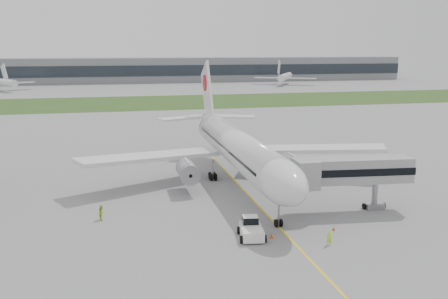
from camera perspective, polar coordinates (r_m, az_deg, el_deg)
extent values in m
plane|color=#98989B|center=(72.21, 2.34, -4.74)|extent=(600.00, 600.00, 0.00)
cube|color=#314A1B|center=(188.79, -7.32, 5.39)|extent=(600.00, 50.00, 0.02)
cube|color=gray|center=(297.65, -9.51, 8.95)|extent=(320.00, 22.00, 14.00)
cube|color=#222830|center=(286.69, -9.37, 8.86)|extent=(320.00, 0.60, 6.00)
cylinder|color=silver|center=(74.61, 1.57, 0.24)|extent=(5.00, 38.00, 5.00)
ellipsoid|color=silver|center=(56.45, 6.53, -3.60)|extent=(5.00, 11.00, 5.00)
cube|color=black|center=(55.31, 6.89, -2.96)|extent=(3.20, 1.54, 1.14)
cone|color=silver|center=(95.61, -1.73, 3.26)|extent=(5.00, 10.53, 6.16)
cube|color=silver|center=(74.72, -8.53, -0.81)|extent=(22.13, 13.52, 1.70)
cube|color=silver|center=(80.85, 10.16, 0.08)|extent=(22.13, 13.52, 1.70)
cylinder|color=#999A9E|center=(71.23, -4.19, -2.49)|extent=(2.70, 5.20, 2.70)
cylinder|color=#999A9E|center=(75.24, 7.95, -1.80)|extent=(2.70, 5.20, 2.70)
cube|color=silver|center=(96.47, -1.93, 6.38)|extent=(0.45, 10.90, 12.76)
cylinder|color=red|center=(97.28, -2.05, 7.61)|extent=(0.60, 3.20, 3.20)
cube|color=silver|center=(97.17, -4.92, 3.60)|extent=(9.54, 6.34, 0.35)
cube|color=silver|center=(99.04, 0.83, 3.79)|extent=(9.54, 6.34, 0.35)
cylinder|color=gray|center=(58.09, 6.27, -7.33)|extent=(0.24, 0.24, 3.10)
cylinder|color=black|center=(77.90, -1.29, -3.08)|extent=(1.40, 1.10, 1.10)
cylinder|color=black|center=(79.39, 3.24, -2.82)|extent=(1.40, 1.10, 1.10)
cube|color=white|center=(54.87, 3.16, -9.34)|extent=(2.84, 4.40, 1.10)
cube|color=white|center=(55.57, 3.01, -8.06)|extent=(1.84, 1.68, 0.92)
cube|color=black|center=(55.55, 3.01, -8.01)|extent=(1.89, 1.73, 0.78)
cylinder|color=black|center=(56.11, 1.69, -9.20)|extent=(0.43, 0.86, 0.82)
cylinder|color=black|center=(56.43, 4.22, -9.10)|extent=(0.43, 0.86, 0.82)
cylinder|color=black|center=(53.57, 2.03, -10.24)|extent=(0.43, 0.86, 0.82)
cylinder|color=black|center=(53.90, 4.68, -10.13)|extent=(0.43, 0.86, 0.82)
cube|color=gray|center=(64.25, 14.71, -2.28)|extent=(14.55, 4.43, 3.07)
cube|color=black|center=(64.25, 14.71, -2.28)|extent=(14.77, 4.56, 0.92)
cube|color=gray|center=(61.13, 9.27, -2.76)|extent=(2.66, 3.48, 3.48)
cylinder|color=gray|center=(66.76, 16.85, -4.88)|extent=(0.72, 0.72, 3.89)
cube|color=gray|center=(67.22, 16.77, -6.18)|extent=(2.58, 1.66, 0.72)
cylinder|color=black|center=(66.69, 15.72, -6.26)|extent=(0.37, 0.74, 0.72)
cylinder|color=black|center=(67.76, 17.80, -6.10)|extent=(0.37, 0.74, 0.72)
cone|color=#FF450D|center=(55.12, 5.47, -9.80)|extent=(0.39, 0.39, 0.54)
cone|color=#FF450D|center=(58.33, 12.43, -8.82)|extent=(0.36, 0.36, 0.49)
imported|color=#C4FC2A|center=(54.02, 11.92, -9.82)|extent=(0.63, 0.43, 1.66)
imported|color=#96CC22|center=(61.95, -13.81, -7.00)|extent=(0.78, 0.96, 1.82)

